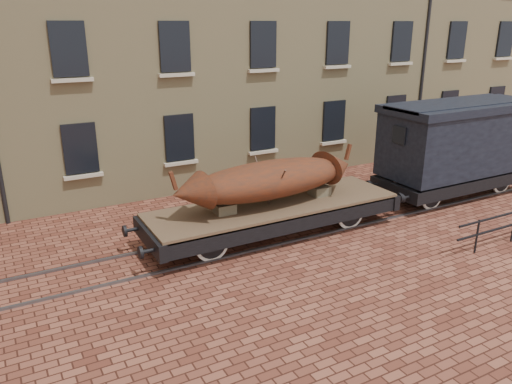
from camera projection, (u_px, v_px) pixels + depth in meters
name	position (u px, v px, depth m)	size (l,w,h in m)	color
ground	(311.00, 227.00, 15.95)	(90.00, 90.00, 0.00)	#58281C
warehouse_cream	(248.00, 4.00, 23.36)	(40.00, 10.19, 14.00)	tan
rail_track	(311.00, 226.00, 15.94)	(30.00, 1.52, 0.06)	#59595E
flatcar_wagon	(274.00, 210.00, 15.06)	(8.75, 2.37, 1.32)	brown
iron_boat	(269.00, 179.00, 14.67)	(6.19, 1.91, 1.50)	maroon
goods_van	(459.00, 138.00, 18.14)	(6.79, 2.47, 3.51)	black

